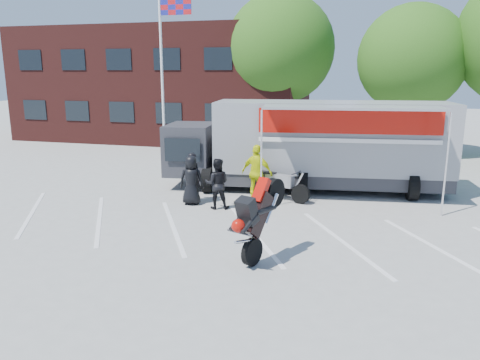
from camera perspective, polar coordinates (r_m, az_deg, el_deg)
The scene contains 13 objects.
ground at distance 12.11m, azimuth -0.41°, elevation -7.95°, with size 100.00×100.00×0.00m, color #A3A39E.
parking_bay_lines at distance 13.01m, azimuth 0.79°, elevation -6.40°, with size 18.00×5.00×0.01m, color white.
office_building at distance 31.70m, azimuth -9.15°, elevation 11.44°, with size 18.00×8.00×7.00m, color #4C1C18.
flagpole at distance 22.87m, azimuth -8.97°, elevation 14.74°, with size 1.61×0.12×8.00m.
tree_left at distance 27.37m, azimuth 4.88°, elevation 15.64°, with size 6.12×6.12×8.64m.
tree_mid at distance 25.94m, azimuth 20.24°, elevation 13.66°, with size 5.44×5.44×7.68m.
transporter_truck at distance 17.85m, azimuth 9.19°, elevation -1.15°, with size 10.30×4.96×3.28m, color gray, non-canonical shape.
parked_motorcycle at distance 16.25m, azimuth 4.96°, elevation -2.46°, with size 0.74×2.22×1.16m, color #B3B3B8, non-canonical shape.
stunt_bike_rider at distance 11.44m, azimuth 3.53°, elevation -9.27°, with size 0.86×1.82×2.14m, color black, non-canonical shape.
spectator_leather_a at distance 15.59m, azimuth -5.95°, elevation -0.02°, with size 0.81×0.52×1.65m, color black.
spectator_leather_b at distance 15.92m, azimuth -5.78°, elevation 0.35°, with size 0.62×0.41×1.70m, color black.
spectator_leather_c at distance 15.05m, azimuth -2.82°, elevation -0.45°, with size 0.80×0.62×1.65m, color black.
spectator_hivis at distance 15.94m, azimuth 2.09°, elevation 0.86°, with size 1.14×0.47×1.94m, color #E3F10C.
Camera 1 is at (3.09, -10.86, 4.36)m, focal length 35.00 mm.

